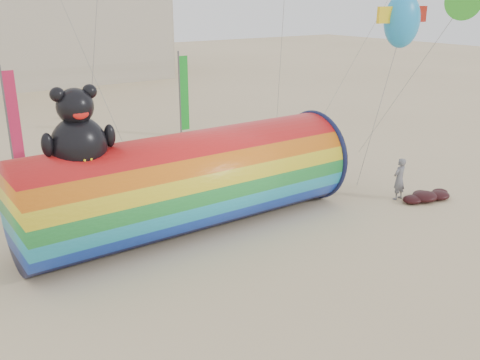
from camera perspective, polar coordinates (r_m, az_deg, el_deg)
ground at (r=17.54m, az=1.49°, el=-9.06°), size 160.00×160.00×0.00m
windsock_assembly at (r=19.64m, az=-5.38°, el=0.10°), size 12.54×3.82×5.78m
kite_handler at (r=23.66m, az=16.62°, el=0.10°), size 0.70×0.49×1.82m
fabric_bundle at (r=24.18m, az=19.31°, el=-1.63°), size 2.62×1.35×0.41m
festival_banners at (r=29.22m, az=-19.42°, el=6.85°), size 14.97×1.73×5.20m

